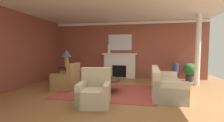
% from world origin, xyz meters
% --- Properties ---
extents(ground_plane, '(9.51, 9.51, 0.00)m').
position_xyz_m(ground_plane, '(0.00, 0.00, 0.00)').
color(ground_plane, olive).
extents(wall_fireplace, '(7.92, 0.12, 2.86)m').
position_xyz_m(wall_fireplace, '(0.00, 3.20, 1.43)').
color(wall_fireplace, brown).
rests_on(wall_fireplace, ground_plane).
extents(wall_window, '(0.12, 6.87, 2.86)m').
position_xyz_m(wall_window, '(-3.72, 0.30, 1.43)').
color(wall_window, brown).
rests_on(wall_window, ground_plane).
extents(ceiling_panel, '(7.92, 6.87, 0.06)m').
position_xyz_m(ceiling_panel, '(0.00, 0.30, 2.89)').
color(ceiling_panel, white).
extents(crown_moulding, '(7.92, 0.08, 0.12)m').
position_xyz_m(crown_moulding, '(0.00, 3.12, 2.78)').
color(crown_moulding, white).
extents(area_rug, '(3.19, 2.22, 0.01)m').
position_xyz_m(area_rug, '(-0.32, 0.28, 0.01)').
color(area_rug, '#993D33').
rests_on(area_rug, ground_plane).
extents(fireplace, '(1.80, 0.35, 1.26)m').
position_xyz_m(fireplace, '(-0.23, 2.99, 0.59)').
color(fireplace, white).
rests_on(fireplace, ground_plane).
extents(mantel_mirror, '(1.20, 0.04, 0.81)m').
position_xyz_m(mantel_mirror, '(-0.23, 3.11, 1.81)').
color(mantel_mirror, silver).
extents(sofa, '(1.01, 2.15, 0.85)m').
position_xyz_m(sofa, '(1.61, 0.33, 0.30)').
color(sofa, beige).
rests_on(sofa, ground_plane).
extents(armchair_near_window, '(0.82, 0.82, 0.95)m').
position_xyz_m(armchair_near_window, '(-1.82, 0.38, 0.31)').
color(armchair_near_window, '#9E7A4C').
rests_on(armchair_near_window, ground_plane).
extents(armchair_facing_fireplace, '(0.89, 0.89, 0.95)m').
position_xyz_m(armchair_facing_fireplace, '(-0.33, -0.99, 0.31)').
color(armchair_facing_fireplace, '#C1B293').
rests_on(armchair_facing_fireplace, ground_plane).
extents(coffee_table, '(1.00, 1.00, 0.45)m').
position_xyz_m(coffee_table, '(-0.32, 0.28, 0.34)').
color(coffee_table, '#2D2319').
rests_on(coffee_table, ground_plane).
extents(side_table, '(0.56, 0.56, 0.70)m').
position_xyz_m(side_table, '(-2.26, 1.25, 0.40)').
color(side_table, '#2D2319').
rests_on(side_table, ground_plane).
extents(table_lamp, '(0.44, 0.44, 0.75)m').
position_xyz_m(table_lamp, '(-2.26, 1.25, 1.22)').
color(table_lamp, '#B28E38').
rests_on(table_lamp, side_table).
extents(vase_tall_corner, '(0.28, 0.28, 0.80)m').
position_xyz_m(vase_tall_corner, '(2.41, 2.69, 0.40)').
color(vase_tall_corner, navy).
rests_on(vase_tall_corner, ground_plane).
extents(vase_mantel_left, '(0.15, 0.15, 0.45)m').
position_xyz_m(vase_mantel_left, '(-0.78, 2.94, 1.48)').
color(vase_mantel_left, beige).
rests_on(vase_mantel_left, fireplace).
extents(book_red_cover, '(0.23, 0.22, 0.04)m').
position_xyz_m(book_red_cover, '(-0.37, 0.40, 0.47)').
color(book_red_cover, maroon).
rests_on(book_red_cover, coffee_table).
extents(book_art_folio, '(0.28, 0.22, 0.05)m').
position_xyz_m(book_art_folio, '(-0.39, 0.35, 0.52)').
color(book_art_folio, tan).
rests_on(book_art_folio, coffee_table).
extents(potted_plant, '(0.56, 0.56, 0.83)m').
position_xyz_m(potted_plant, '(3.01, 2.63, 0.49)').
color(potted_plant, '#333333').
rests_on(potted_plant, ground_plane).
extents(column_white, '(0.20, 0.20, 2.86)m').
position_xyz_m(column_white, '(3.09, 1.95, 1.43)').
color(column_white, white).
rests_on(column_white, ground_plane).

